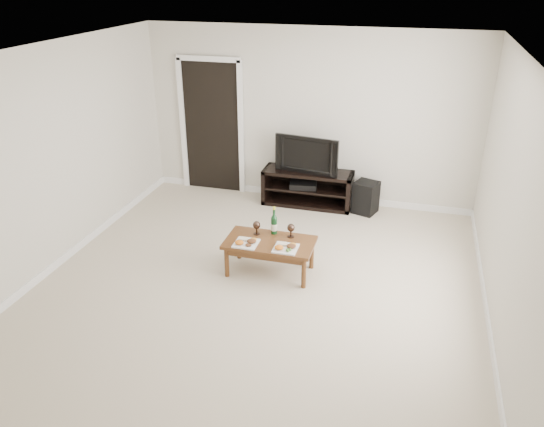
{
  "coord_description": "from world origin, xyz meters",
  "views": [
    {
      "loc": [
        1.55,
        -4.85,
        3.37
      ],
      "look_at": [
        0.03,
        0.6,
        0.7
      ],
      "focal_mm": 35.0,
      "sensor_mm": 36.0,
      "label": 1
    }
  ],
  "objects": [
    {
      "name": "plate_left",
      "position": [
        -0.2,
        0.29,
        0.45
      ],
      "size": [
        0.27,
        0.27,
        0.07
      ],
      "primitive_type": "cube",
      "color": "white",
      "rests_on": "coffee_table"
    },
    {
      "name": "goblet_left",
      "position": [
        -0.15,
        0.56,
        0.51
      ],
      "size": [
        0.09,
        0.09,
        0.17
      ],
      "primitive_type": null,
      "color": "#33241C",
      "rests_on": "coffee_table"
    },
    {
      "name": "subwoofer",
      "position": [
        0.95,
        2.45,
        0.24
      ],
      "size": [
        0.4,
        0.4,
        0.48
      ],
      "primitive_type": "cube",
      "rotation": [
        0.0,
        0.0,
        -0.32
      ],
      "color": "black",
      "rests_on": "ground"
    },
    {
      "name": "television",
      "position": [
        0.06,
        2.5,
        0.83
      ],
      "size": [
        0.98,
        0.27,
        0.56
      ],
      "primitive_type": "imported",
      "rotation": [
        0.0,
        0.0,
        -0.15
      ],
      "color": "black",
      "rests_on": "media_console"
    },
    {
      "name": "plate_right",
      "position": [
        0.28,
        0.29,
        0.45
      ],
      "size": [
        0.27,
        0.27,
        0.07
      ],
      "primitive_type": "cube",
      "color": "white",
      "rests_on": "coffee_table"
    },
    {
      "name": "floor",
      "position": [
        0.0,
        0.0,
        0.0
      ],
      "size": [
        5.5,
        5.5,
        0.0
      ],
      "primitive_type": "plane",
      "color": "beige",
      "rests_on": "ground"
    },
    {
      "name": "wine_bottle",
      "position": [
        0.04,
        0.64,
        0.59
      ],
      "size": [
        0.07,
        0.07,
        0.35
      ],
      "primitive_type": "cylinder",
      "color": "#0E3617",
      "rests_on": "coffee_table"
    },
    {
      "name": "ceiling",
      "position": [
        0.0,
        0.0,
        2.62
      ],
      "size": [
        5.0,
        5.5,
        0.04
      ],
      "primitive_type": "cube",
      "color": "white",
      "rests_on": "back_wall"
    },
    {
      "name": "back_wall",
      "position": [
        0.0,
        2.77,
        1.3
      ],
      "size": [
        5.0,
        0.04,
        2.6
      ],
      "primitive_type": "cube",
      "color": "beige",
      "rests_on": "ground"
    },
    {
      "name": "goblet_right",
      "position": [
        0.26,
        0.6,
        0.51
      ],
      "size": [
        0.09,
        0.09,
        0.17
      ],
      "primitive_type": null,
      "color": "#33241C",
      "rests_on": "coffee_table"
    },
    {
      "name": "av_receiver",
      "position": [
        -0.0,
        2.48,
        0.33
      ],
      "size": [
        0.44,
        0.36,
        0.08
      ],
      "primitive_type": "cube",
      "rotation": [
        0.0,
        0.0,
        0.15
      ],
      "color": "black",
      "rests_on": "media_console"
    },
    {
      "name": "media_console",
      "position": [
        0.06,
        2.5,
        0.28
      ],
      "size": [
        1.35,
        0.45,
        0.55
      ],
      "primitive_type": "cube",
      "color": "black",
      "rests_on": "ground"
    },
    {
      "name": "doorway",
      "position": [
        -1.55,
        2.73,
        1.02
      ],
      "size": [
        0.9,
        0.02,
        2.05
      ],
      "primitive_type": "cube",
      "color": "black",
      "rests_on": "ground"
    },
    {
      "name": "coffee_table",
      "position": [
        0.05,
        0.43,
        0.21
      ],
      "size": [
        1.05,
        0.58,
        0.42
      ],
      "primitive_type": "cube",
      "rotation": [
        0.0,
        0.0,
        0.0
      ],
      "color": "brown",
      "rests_on": "ground"
    }
  ]
}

